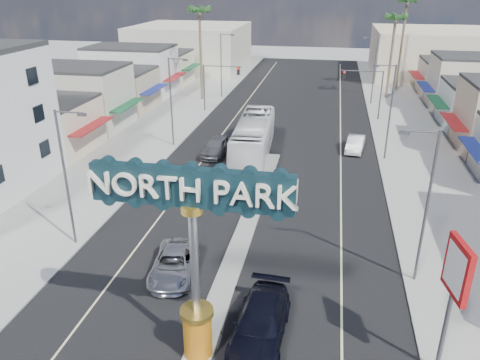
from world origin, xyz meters
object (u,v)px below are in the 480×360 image
at_px(streetlight_l_mid, 172,98).
at_px(streetlight_l_far, 222,62).
at_px(streetlight_r_far, 373,67).
at_px(streetlight_l_near, 67,173).
at_px(streetlight_r_near, 424,201).
at_px(gateway_sign, 194,245).
at_px(traffic_signal_right, 366,85).
at_px(streetlight_r_mid, 389,108).
at_px(city_bus, 253,137).
at_px(bank_pylon_sign, 456,277).
at_px(suv_right, 260,324).
at_px(palm_left_far, 199,15).
at_px(traffic_signal_left, 218,79).
at_px(car_parked_right, 355,144).
at_px(palm_right_mid, 395,22).
at_px(car_parked_left, 217,146).
at_px(suv_left, 174,263).
at_px(palm_right_far, 407,6).

height_order(streetlight_l_mid, streetlight_l_far, same).
bearing_deg(streetlight_r_far, streetlight_l_mid, -133.48).
distance_m(streetlight_l_near, streetlight_r_near, 20.87).
bearing_deg(gateway_sign, traffic_signal_right, 77.67).
relative_size(streetlight_r_mid, city_bus, 0.68).
distance_m(streetlight_r_near, streetlight_r_far, 42.00).
relative_size(streetlight_l_mid, city_bus, 0.68).
relative_size(streetlight_l_far, bank_pylon_sign, 1.41).
bearing_deg(suv_right, streetlight_l_far, 107.44).
relative_size(traffic_signal_right, palm_left_far, 0.46).
relative_size(city_bus, bank_pylon_sign, 2.06).
xyz_separation_m(traffic_signal_left, suv_right, (11.80, -40.31, -3.42)).
relative_size(traffic_signal_left, streetlight_r_mid, 0.67).
bearing_deg(streetlight_l_near, car_parked_right, 50.30).
relative_size(streetlight_l_mid, palm_left_far, 0.69).
bearing_deg(palm_right_mid, streetlight_l_far, -170.31).
bearing_deg(suv_right, palm_left_far, 110.96).
bearing_deg(city_bus, palm_left_far, 114.72).
bearing_deg(palm_right_mid, gateway_sign, -103.53).
xyz_separation_m(gateway_sign, city_bus, (-2.00, 26.98, -4.09)).
height_order(streetlight_l_far, car_parked_right, streetlight_l_far).
height_order(traffic_signal_left, car_parked_left, traffic_signal_left).
bearing_deg(palm_right_mid, traffic_signal_left, -151.58).
distance_m(streetlight_l_mid, suv_left, 23.60).
distance_m(gateway_sign, suv_right, 5.95).
bearing_deg(car_parked_right, bank_pylon_sign, -76.86).
bearing_deg(palm_left_far, streetlight_r_near, -59.64).
distance_m(traffic_signal_right, palm_right_far, 20.59).
bearing_deg(streetlight_r_far, palm_right_mid, 57.31).
bearing_deg(suv_right, car_parked_right, 81.80).
bearing_deg(streetlight_r_near, traffic_signal_left, 119.99).
distance_m(gateway_sign, streetlight_r_mid, 29.91).
bearing_deg(streetlight_r_near, streetlight_r_far, 90.00).
bearing_deg(traffic_signal_right, bank_pylon_sign, -88.02).
bearing_deg(city_bus, palm_right_far, 59.90).
relative_size(palm_left_far, car_parked_left, 2.50).
relative_size(traffic_signal_right, palm_right_mid, 0.50).
height_order(car_parked_right, bank_pylon_sign, bank_pylon_sign).
height_order(streetlight_r_far, car_parked_right, streetlight_r_far).
relative_size(streetlight_r_near, palm_right_far, 0.64).
height_order(streetlight_l_near, palm_right_mid, palm_right_mid).
distance_m(streetlight_l_near, city_bus, 21.00).
relative_size(traffic_signal_left, streetlight_l_mid, 0.67).
relative_size(streetlight_r_far, car_parked_right, 2.00).
distance_m(palm_right_far, car_parked_right, 32.89).
bearing_deg(streetlight_r_near, traffic_signal_right, 92.10).
height_order(traffic_signal_left, streetlight_r_mid, streetlight_r_mid).
bearing_deg(streetlight_r_mid, traffic_signal_left, 144.50).
bearing_deg(bank_pylon_sign, traffic_signal_left, 105.55).
xyz_separation_m(traffic_signal_right, palm_right_far, (5.82, 18.01, 8.11)).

